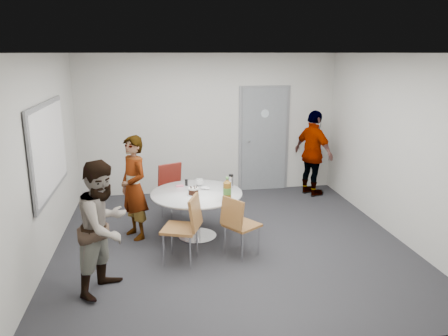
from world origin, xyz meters
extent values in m
plane|color=#242428|center=(0.00, 0.00, 0.00)|extent=(5.00, 5.00, 0.00)
plane|color=silver|center=(0.00, 0.00, 2.70)|extent=(5.00, 5.00, 0.00)
plane|color=beige|center=(0.00, 2.50, 1.35)|extent=(5.00, 0.00, 5.00)
plane|color=beige|center=(-2.50, 0.00, 1.35)|extent=(0.00, 5.00, 5.00)
plane|color=beige|center=(2.50, 0.00, 1.35)|extent=(0.00, 5.00, 5.00)
plane|color=beige|center=(0.00, -2.50, 1.35)|extent=(5.00, 0.00, 5.00)
cube|color=slate|center=(1.10, 2.47, 1.02)|extent=(0.90, 0.05, 2.05)
cube|color=slate|center=(1.10, 2.50, 1.02)|extent=(1.02, 0.04, 2.12)
cylinder|color=#B2BFC6|center=(1.10, 2.44, 1.55)|extent=(0.16, 0.01, 0.16)
cylinder|color=silver|center=(0.78, 2.41, 1.02)|extent=(0.04, 0.14, 0.04)
cube|color=slate|center=(-2.46, 0.20, 1.45)|extent=(0.03, 1.90, 1.25)
cube|color=white|center=(-2.44, 0.20, 1.45)|extent=(0.01, 1.78, 1.13)
cylinder|color=white|center=(-0.47, 0.27, 0.69)|extent=(1.35, 1.35, 0.03)
cylinder|color=silver|center=(-0.47, 0.27, 0.35)|extent=(0.09, 0.09, 0.65)
cylinder|color=silver|center=(-0.47, 0.27, 0.01)|extent=(0.58, 0.58, 0.02)
cylinder|color=white|center=(-0.52, 0.17, 0.71)|extent=(0.19, 0.19, 0.01)
cylinder|color=black|center=(-0.52, 0.17, 0.75)|extent=(0.15, 0.15, 0.08)
cylinder|color=white|center=(-0.52, 0.17, 0.80)|extent=(0.15, 0.15, 0.02)
cylinder|color=#8B5D1E|center=(-0.08, -0.15, 0.83)|extent=(0.11, 0.11, 0.26)
cylinder|color=#488234|center=(-0.08, -0.15, 0.84)|extent=(0.12, 0.12, 0.10)
cone|color=#8B5D1E|center=(-0.08, -0.15, 0.99)|extent=(0.11, 0.11, 0.05)
cylinder|color=#60AD4E|center=(-0.08, -0.15, 1.03)|extent=(0.04, 0.04, 0.03)
imported|color=white|center=(-0.39, 0.62, 0.75)|extent=(0.17, 0.17, 0.10)
cylinder|color=black|center=(-0.59, 0.65, 0.76)|extent=(0.05, 0.05, 0.11)
cylinder|color=silver|center=(0.08, 0.42, 0.80)|extent=(0.07, 0.07, 0.18)
cylinder|color=black|center=(0.08, 0.42, 0.90)|extent=(0.07, 0.07, 0.03)
cube|color=#D76B82|center=(-0.70, 0.60, 0.72)|extent=(0.13, 0.07, 0.02)
ellipsoid|color=silver|center=(-0.32, 0.42, 0.72)|extent=(0.18, 0.18, 0.03)
cube|color=brown|center=(-0.76, -0.51, 0.47)|extent=(0.56, 0.56, 0.04)
cube|color=brown|center=(-0.56, -0.58, 0.71)|extent=(0.23, 0.43, 0.42)
cylinder|color=silver|center=(-0.87, -0.28, 0.24)|extent=(0.02, 0.02, 0.47)
cylinder|color=silver|center=(-0.99, -0.62, 0.24)|extent=(0.02, 0.02, 0.47)
cylinder|color=silver|center=(-0.53, -0.40, 0.24)|extent=(0.02, 0.02, 0.47)
cylinder|color=silver|center=(-0.65, -0.74, 0.24)|extent=(0.02, 0.02, 0.47)
cube|color=brown|center=(0.08, -0.42, 0.43)|extent=(0.56, 0.56, 0.03)
cube|color=brown|center=(-0.08, -0.53, 0.66)|extent=(0.29, 0.37, 0.39)
cylinder|color=silver|center=(0.31, -0.47, 0.22)|extent=(0.02, 0.02, 0.43)
cylinder|color=silver|center=(0.12, -0.20, 0.22)|extent=(0.02, 0.02, 0.43)
cylinder|color=silver|center=(0.04, -0.65, 0.22)|extent=(0.02, 0.02, 0.43)
cylinder|color=silver|center=(-0.15, -0.38, 0.22)|extent=(0.02, 0.02, 0.43)
cube|color=maroon|center=(-0.74, 1.06, 0.47)|extent=(0.58, 0.58, 0.04)
cube|color=maroon|center=(-0.83, 1.25, 0.71)|extent=(0.42, 0.26, 0.42)
cylinder|color=silver|center=(-0.83, 0.83, 0.23)|extent=(0.02, 0.02, 0.47)
cylinder|color=silver|center=(-0.51, 0.97, 0.23)|extent=(0.02, 0.02, 0.47)
cylinder|color=silver|center=(-0.97, 1.15, 0.23)|extent=(0.02, 0.02, 0.47)
cylinder|color=silver|center=(-0.65, 1.30, 0.23)|extent=(0.02, 0.02, 0.47)
imported|color=#A5C6EA|center=(-1.38, 0.42, 0.78)|extent=(0.61, 0.68, 1.55)
imported|color=white|center=(-1.65, -1.06, 0.78)|extent=(0.89, 0.96, 1.57)
imported|color=black|center=(1.95, 1.95, 0.83)|extent=(0.76, 1.05, 1.66)
camera|label=1|loc=(-1.03, -5.85, 2.70)|focal=35.00mm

